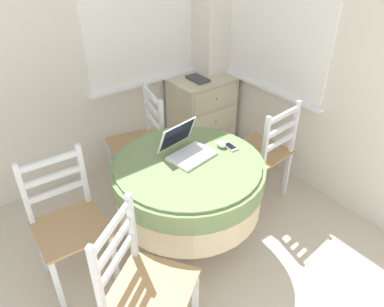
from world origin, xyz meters
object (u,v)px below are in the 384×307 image
object	(u,v)px
laptop	(186,148)
cell_phone	(230,146)
computer_mouse	(221,144)
dining_chair_left_flank	(68,224)
book_on_cabinet	(198,79)
dining_chair_near_back_window	(140,143)
corner_cabinet	(202,113)
round_dining_table	(188,182)
dining_chair_camera_near	(144,288)
dining_chair_near_right_window	(263,153)

from	to	relation	value
laptop	cell_phone	size ratio (longest dim) A/B	2.71
computer_mouse	dining_chair_left_flank	size ratio (longest dim) A/B	0.09
computer_mouse	book_on_cabinet	bearing A→B (deg)	59.80
dining_chair_near_back_window	dining_chair_left_flank	xyz separation A→B (m)	(-0.87, -0.56, 0.00)
dining_chair_left_flank	computer_mouse	bearing A→B (deg)	-11.77
dining_chair_left_flank	corner_cabinet	world-z (taller)	dining_chair_left_flank
round_dining_table	dining_chair_camera_near	distance (m)	0.82
dining_chair_left_flank	book_on_cabinet	xyz separation A→B (m)	(1.67, 0.77, 0.32)
dining_chair_left_flank	book_on_cabinet	distance (m)	1.87
dining_chair_left_flank	corner_cabinet	bearing A→B (deg)	24.50
dining_chair_near_back_window	corner_cabinet	distance (m)	0.90
computer_mouse	cell_phone	distance (m)	0.07
corner_cabinet	book_on_cabinet	distance (m)	0.40
computer_mouse	dining_chair_near_back_window	world-z (taller)	dining_chair_near_back_window
laptop	corner_cabinet	world-z (taller)	laptop
book_on_cabinet	corner_cabinet	bearing A→B (deg)	14.79
round_dining_table	computer_mouse	xyz separation A→B (m)	(0.30, 0.01, 0.18)
dining_chair_left_flank	corner_cabinet	xyz separation A→B (m)	(1.74, 0.79, -0.07)
laptop	dining_chair_camera_near	bearing A→B (deg)	-141.70
dining_chair_near_back_window	dining_chair_near_right_window	bearing A→B (deg)	-46.24
computer_mouse	corner_cabinet	distance (m)	1.27
book_on_cabinet	laptop	bearing A→B (deg)	-131.94
cell_phone	dining_chair_left_flank	size ratio (longest dim) A/B	0.14
laptop	dining_chair_near_right_window	distance (m)	0.83
dining_chair_camera_near	computer_mouse	bearing A→B (deg)	26.83
cell_phone	dining_chair_near_back_window	bearing A→B (deg)	107.51
cell_phone	book_on_cabinet	size ratio (longest dim) A/B	0.55
laptop	computer_mouse	world-z (taller)	laptop
dining_chair_near_back_window	dining_chair_camera_near	size ratio (longest dim) A/B	1.00
round_dining_table	computer_mouse	size ratio (longest dim) A/B	12.42
cell_phone	dining_chair_camera_near	xyz separation A→B (m)	(-1.00, -0.44, -0.28)
round_dining_table	dining_chair_camera_near	world-z (taller)	dining_chair_camera_near
laptop	dining_chair_near_back_window	distance (m)	0.79
laptop	dining_chair_near_back_window	xyz separation A→B (m)	(0.04, 0.71, -0.32)
laptop	corner_cabinet	distance (m)	1.37
laptop	dining_chair_left_flank	bearing A→B (deg)	169.68
computer_mouse	dining_chair_camera_near	bearing A→B (deg)	-153.17
laptop	computer_mouse	size ratio (longest dim) A/B	4.09
cell_phone	computer_mouse	bearing A→B (deg)	138.59
dining_chair_near_right_window	dining_chair_camera_near	size ratio (longest dim) A/B	1.00
dining_chair_left_flank	round_dining_table	bearing A→B (deg)	-16.78
dining_chair_near_right_window	dining_chair_left_flank	world-z (taller)	same
round_dining_table	cell_phone	world-z (taller)	cell_phone
computer_mouse	corner_cabinet	xyz separation A→B (m)	(0.65, 1.02, -0.37)
computer_mouse	book_on_cabinet	xyz separation A→B (m)	(0.58, 1.00, 0.02)
round_dining_table	dining_chair_left_flank	distance (m)	0.83
cell_phone	dining_chair_camera_near	size ratio (longest dim) A/B	0.14
dining_chair_camera_near	dining_chair_left_flank	distance (m)	0.72
laptop	dining_chair_camera_near	size ratio (longest dim) A/B	0.38
computer_mouse	book_on_cabinet	world-z (taller)	book_on_cabinet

